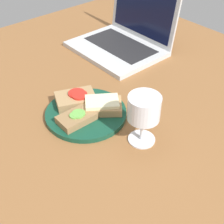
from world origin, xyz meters
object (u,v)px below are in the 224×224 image
Objects in this scene: sandwich_with_tomato at (76,98)px; wine_glass at (144,110)px; sandwich_with_cheese at (102,105)px; sandwich_with_cucumber at (77,118)px; plate at (85,113)px; laptop at (124,37)px.

wine_glass is at bearing 11.05° from sandwich_with_tomato.
sandwich_with_cheese is 1.31× the size of sandwich_with_cucumber.
sandwich_with_cucumber reaches higher than plate.
laptop is at bearing 116.89° from sandwich_with_tomato.
sandwich_with_cheese reaches higher than sandwich_with_cucumber.
sandwich_with_cheese is at bearing 55.95° from plate.
laptop reaches higher than wine_glass.
laptop reaches higher than sandwich_with_cheese.
wine_glass reaches higher than sandwich_with_cucumber.
sandwich_with_cheese and sandwich_with_tomato have the same top height.
sandwich_with_tomato is 0.97× the size of wine_glass.
sandwich_with_cucumber is at bearing -34.48° from sandwich_with_tomato.
wine_glass reaches higher than sandwich_with_tomato.
sandwich_with_cucumber is at bearing -93.93° from sandwich_with_cheese.
sandwich_with_tomato is 8.19cm from sandwich_with_cucumber.
sandwich_with_cheese is 40.18cm from laptop.
sandwich_with_tomato is (-7.31, -3.49, -0.08)cm from sandwich_with_cheese.
sandwich_with_cheese is 8.10cm from sandwich_with_tomato.
wine_glass is at bearing 30.26° from sandwich_with_cucumber.
sandwich_with_tomato is at bearing -154.46° from sandwich_with_cheese.
sandwich_with_cucumber is at bearing -58.27° from laptop.
plate is at bearing -57.66° from laptop.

